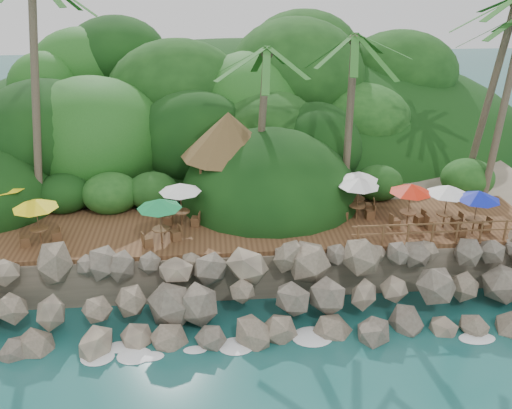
{
  "coord_description": "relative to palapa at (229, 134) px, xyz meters",
  "views": [
    {
      "loc": [
        -2.04,
        -17.75,
        14.06
      ],
      "look_at": [
        0.0,
        6.0,
        3.4
      ],
      "focal_mm": 40.05,
      "sensor_mm": 36.0,
      "label": 1
    }
  ],
  "objects": [
    {
      "name": "waiter",
      "position": [
        2.22,
        -3.27,
        -2.6
      ],
      "size": [
        0.7,
        0.51,
        1.78
      ],
      "primitive_type": "imported",
      "rotation": [
        0.0,
        0.0,
        3.27
      ],
      "color": "white",
      "rests_on": "terrace"
    },
    {
      "name": "palms",
      "position": [
        2.06,
        -0.31,
        5.62
      ],
      "size": [
        31.96,
        7.04,
        12.16
      ],
      "color": "brown",
      "rests_on": "ground"
    },
    {
      "name": "dining_clusters",
      "position": [
        1.72,
        -3.34,
        -1.74
      ],
      "size": [
        23.14,
        5.14,
        2.1
      ],
      "color": "brown",
      "rests_on": "terrace"
    },
    {
      "name": "jungle_hill",
      "position": [
        1.07,
        14.27,
        -5.79
      ],
      "size": [
        44.8,
        28.0,
        15.4
      ],
      "primitive_type": "ellipsoid",
      "color": "#143811",
      "rests_on": "ground"
    },
    {
      "name": "foam_line",
      "position": [
        1.07,
        -8.93,
        -5.76
      ],
      "size": [
        25.2,
        0.8,
        0.06
      ],
      "color": "white",
      "rests_on": "ground"
    },
    {
      "name": "railing",
      "position": [
        9.14,
        -5.58,
        -2.88
      ],
      "size": [
        8.3,
        0.1,
        1.0
      ],
      "color": "brown",
      "rests_on": "terrace"
    },
    {
      "name": "ground",
      "position": [
        1.07,
        -9.23,
        -5.79
      ],
      "size": [
        140.0,
        140.0,
        0.0
      ],
      "primitive_type": "plane",
      "color": "#19514F",
      "rests_on": "ground"
    },
    {
      "name": "palapa",
      "position": [
        0.0,
        0.0,
        0.0
      ],
      "size": [
        4.8,
        4.8,
        4.6
      ],
      "color": "brown",
      "rests_on": "ground"
    },
    {
      "name": "jungle_foliage",
      "position": [
        1.07,
        5.77,
        -5.79
      ],
      "size": [
        44.0,
        16.0,
        12.0
      ],
      "primitive_type": null,
      "color": "#143811",
      "rests_on": "ground"
    },
    {
      "name": "land_base",
      "position": [
        1.07,
        6.77,
        -4.74
      ],
      "size": [
        32.0,
        25.2,
        2.1
      ],
      "primitive_type": "cube",
      "color": "gray",
      "rests_on": "ground"
    },
    {
      "name": "terrace",
      "position": [
        1.07,
        -3.23,
        -3.59
      ],
      "size": [
        26.0,
        5.0,
        0.2
      ],
      "primitive_type": "cube",
      "color": "brown",
      "rests_on": "land_base"
    },
    {
      "name": "seawall",
      "position": [
        1.07,
        -7.23,
        -4.64
      ],
      "size": [
        29.0,
        4.0,
        2.3
      ],
      "primitive_type": null,
      "color": "gray",
      "rests_on": "ground"
    }
  ]
}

